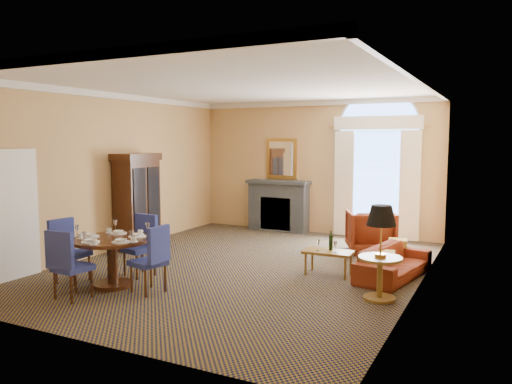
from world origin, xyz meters
The scene contains 12 objects.
ground centered at (0.00, 0.00, 0.00)m, with size 7.50×7.50×0.00m, color black.
room_envelope centered at (-0.03, 0.67, 2.51)m, with size 6.04×7.52×3.45m.
armoire centered at (-2.72, 0.38, 0.96)m, with size 0.57×1.01×1.99m.
dining_table centered at (-1.24, -1.97, 0.57)m, with size 1.21×1.21×0.96m.
dining_chair_north centered at (-1.28, -1.20, 0.58)m, with size 0.56×0.56×1.01m.
dining_chair_south centered at (-1.33, -2.79, 0.58)m, with size 0.49×0.51×1.01m.
dining_chair_east centered at (-0.46, -1.96, 0.58)m, with size 0.55×0.55×1.01m.
dining_chair_west centered at (-2.08, -2.08, 0.58)m, with size 0.51×0.50×1.01m.
sofa centered at (2.55, 0.48, 0.25)m, with size 1.75×0.68×0.51m, color maroon.
armchair centered at (1.74, 2.21, 0.42)m, with size 0.90×0.93×0.85m, color maroon.
coffee_table centered at (1.53, 0.16, 0.39)m, with size 0.83×0.48×0.74m.
side_table centered at (2.60, -0.76, 0.86)m, with size 0.62×0.62×1.33m.
Camera 1 is at (4.12, -7.72, 2.27)m, focal length 35.00 mm.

